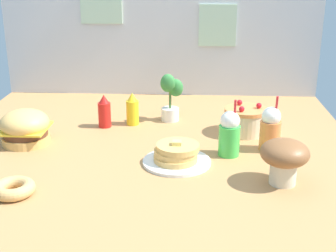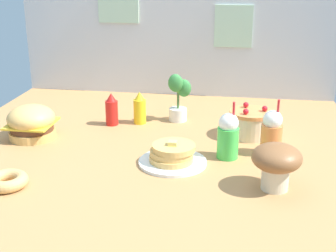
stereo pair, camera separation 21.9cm
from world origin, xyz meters
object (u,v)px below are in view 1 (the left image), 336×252
Objects in this scene: mustard_bottle at (132,110)px; orange_float_cup at (270,129)px; layer_cake at (246,120)px; mushroom_stool at (284,157)px; ketchup_bottle at (104,112)px; cream_soda_cup at (229,134)px; donut_pink_glaze at (13,188)px; burger at (25,127)px; potted_plant at (170,95)px; pancake_stack at (176,155)px.

orange_float_cup reaches higher than mustard_bottle.
mushroom_stool is (0.09, -0.57, 0.05)m from layer_cake.
ketchup_bottle is 0.72m from cream_soda_cup.
mustard_bottle is 0.89m from donut_pink_glaze.
ketchup_bottle reaches higher than donut_pink_glaze.
mustard_bottle reaches higher than layer_cake.
cream_soda_cup is (0.96, -0.09, 0.02)m from burger.
burger is at bearing 162.21° from mushroom_stool.
orange_float_cup is 0.62m from potted_plant.
mustard_bottle is at bearing 31.97° from burger.
layer_cake is 0.31m from cream_soda_cup.
orange_float_cup is (0.09, -0.22, 0.04)m from layer_cake.
layer_cake is 0.60m from mustard_bottle.
mustard_bottle is at bearing 154.54° from orange_float_cup.
cream_soda_cup reaches higher than mustard_bottle.
ketchup_bottle is at bearing 175.55° from layer_cake.
potted_plant is (0.34, 0.12, 0.06)m from ketchup_bottle.
mustard_bottle is at bearing 140.98° from cream_soda_cup.
orange_float_cup reaches higher than mushroom_stool.
mustard_bottle is at bearing 116.92° from pancake_stack.
layer_cake is 0.73m from ketchup_bottle.
pancake_stack is 1.70× the size of ketchup_bottle.
pancake_stack is at bearing 28.10° from donut_pink_glaze.
potted_plant is at bearing 155.41° from layer_cake.
orange_float_cup reaches higher than layer_cake.
pancake_stack is at bearing -48.78° from ketchup_bottle.
mushroom_stool is at bearing -22.17° from pancake_stack.
donut_pink_glaze is 0.85× the size of mushroom_stool.
layer_cake is at bearing 10.38° from burger.
potted_plant is (0.68, 0.37, 0.06)m from burger.
cream_soda_cup is (0.63, -0.35, 0.02)m from ketchup_bottle.
mushroom_stool reaches higher than burger.
ketchup_bottle is (-0.39, 0.45, 0.04)m from pancake_stack.
mustard_bottle is 0.63m from cream_soda_cup.
orange_float_cup is (0.68, -0.32, 0.02)m from mustard_bottle.
ketchup_bottle is 0.80m from donut_pink_glaze.
mushroom_stool is at bearing -37.24° from ketchup_bottle.
potted_plant reaches higher than donut_pink_glaze.
cream_soda_cup is 0.34m from mushroom_stool.
donut_pink_glaze is (-0.21, -0.77, -0.06)m from ketchup_bottle.
pancake_stack is at bearing -157.70° from orange_float_cup.
mushroom_stool is at bearing -55.10° from cream_soda_cup.
mustard_bottle is at bearing 135.35° from mushroom_stool.
mushroom_stool is (1.16, -0.37, 0.03)m from burger.
layer_cake is at bearing 37.30° from donut_pink_glaze.
ketchup_bottle is at bearing 36.81° from burger.
burger is 0.88× the size of orange_float_cup.
layer_cake reaches higher than donut_pink_glaze.
ketchup_bottle reaches higher than pancake_stack.
ketchup_bottle is at bearing 142.76° from mushroom_stool.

